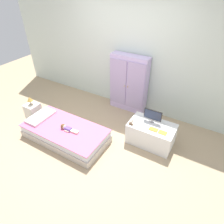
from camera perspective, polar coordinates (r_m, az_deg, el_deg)
The scene contains 13 objects.
ground_plane at distance 3.98m, azimuth -7.01°, elevation -8.12°, with size 10.00×10.00×0.02m, color tan.
back_wall at distance 4.43m, azimuth 4.26°, elevation 17.54°, with size 6.40×0.05×2.70m, color silver.
bed at distance 3.99m, azimuth -13.51°, elevation -5.98°, with size 1.68×0.82×0.28m.
pillow at distance 4.28m, azimuth -20.19°, elevation -1.22°, with size 0.32×0.59×0.05m, color white.
doll at distance 3.82m, azimuth -13.30°, elevation -4.56°, with size 0.39×0.14×0.10m.
nightstand at distance 4.73m, azimuth -22.14°, elevation 0.20°, with size 0.28×0.28×0.37m, color silver.
table_lamp at distance 4.57m, azimuth -23.02°, elevation 3.44°, with size 0.12×0.12×0.19m.
wardrobe at distance 4.49m, azimuth 4.94°, elevation 8.25°, with size 0.86×0.28×1.33m.
tv_stand at distance 3.81m, azimuth 11.39°, elevation -6.27°, with size 0.85×0.52×0.44m, color white.
tv_monitor at distance 3.66m, azimuth 11.91°, elevation -0.92°, with size 0.34×0.10×0.26m.
rocking_horse_toy at distance 3.59m, azimuth 5.69°, elevation -3.05°, with size 0.09×0.04×0.11m.
book_orange at distance 3.57m, azimuth 12.09°, elevation -5.03°, with size 0.16×0.10×0.01m, color orange.
book_yellow at distance 3.54m, azimuth 14.66°, elevation -5.89°, with size 0.15×0.11×0.01m, color gold.
Camera 1 is at (1.85, -2.21, 2.73)m, focal length 31.10 mm.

